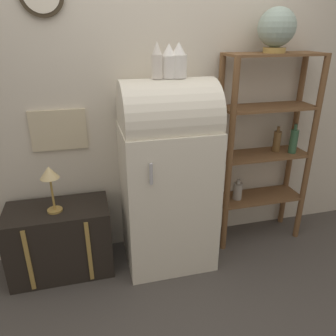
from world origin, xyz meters
TOP-DOWN VIEW (x-y plane):
  - ground_plane at (0.00, 0.00)m, footprint 12.00×12.00m
  - wall_back at (-0.00, 0.57)m, footprint 7.00×0.09m
  - refrigerator at (-0.00, 0.26)m, footprint 0.70×0.61m
  - suitcase_trunk at (-0.86, 0.30)m, footprint 0.77×0.42m
  - shelf_unit at (0.88, 0.37)m, footprint 0.79×0.31m
  - globe at (0.85, 0.35)m, footprint 0.28×0.28m
  - vase_left at (-0.08, 0.25)m, footprint 0.08×0.08m
  - vase_center at (0.01, 0.27)m, footprint 0.11×0.11m
  - vase_right at (0.08, 0.26)m, footprint 0.11×0.11m
  - desk_lamp at (-0.86, 0.27)m, footprint 0.14×0.14m

SIDE VIEW (x-z plane):
  - ground_plane at x=0.00m, z-range 0.00..0.00m
  - suitcase_trunk at x=-0.86m, z-range 0.00..0.57m
  - refrigerator at x=0.00m, z-range 0.03..1.53m
  - desk_lamp at x=-0.86m, z-range 0.67..1.03m
  - shelf_unit at x=0.88m, z-range 0.09..1.74m
  - wall_back at x=0.00m, z-range 0.00..2.70m
  - vase_center at x=0.01m, z-range 1.50..1.72m
  - vase_right at x=0.08m, z-range 1.50..1.73m
  - vase_left at x=-0.08m, z-range 1.50..1.74m
  - globe at x=0.85m, z-range 1.66..1.98m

